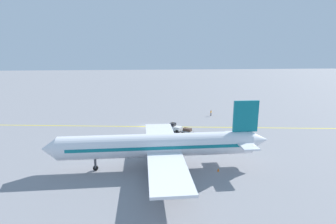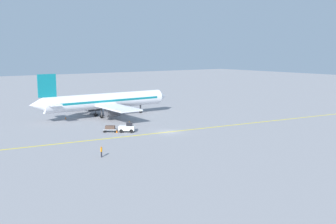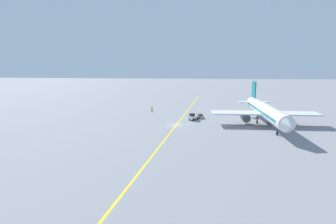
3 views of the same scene
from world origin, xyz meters
TOP-DOWN VIEW (x-y plane):
  - ground_plane at (0.00, 0.00)m, footprint 400.00×400.00m
  - apron_yellow_centreline at (0.00, 0.00)m, footprint 15.94×119.04m
  - airplane_at_gate at (-23.48, -1.90)m, footprint 28.03×35.42m
  - baggage_tug_white at (-4.53, -6.44)m, footprint 2.98×3.31m
  - baggage_cart_trailing at (-6.48, -9.10)m, footprint 2.67×2.92m
  - ground_crew_worker at (9.22, -18.53)m, footprint 0.49×0.39m
  - traffic_cone_near_nose at (-25.63, -10.75)m, footprint 0.32×0.32m
  - traffic_cone_mid_apron at (-5.15, -8.35)m, footprint 0.32×0.32m

SIDE VIEW (x-z plane):
  - ground_plane at x=0.00m, z-range 0.00..0.00m
  - apron_yellow_centreline at x=0.00m, z-range 0.00..0.01m
  - traffic_cone_near_nose at x=-25.63m, z-range 0.00..0.55m
  - traffic_cone_mid_apron at x=-5.15m, z-range 0.00..0.55m
  - baggage_cart_trailing at x=-6.48m, z-range 0.14..1.38m
  - baggage_tug_white at x=-4.53m, z-range -0.15..1.96m
  - ground_crew_worker at x=9.22m, z-range 0.07..1.75m
  - airplane_at_gate at x=-23.48m, z-range -1.59..9.01m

